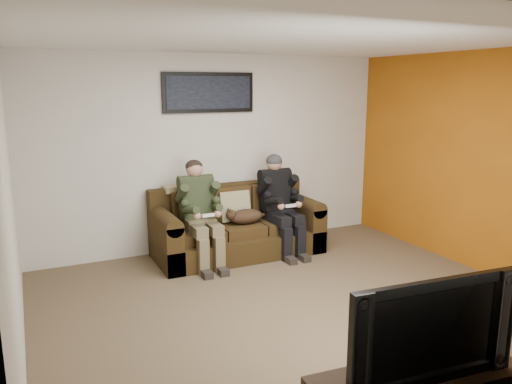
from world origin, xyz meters
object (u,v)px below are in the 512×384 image
television (422,324)px  sofa (236,228)px  cat (244,216)px  person_left (200,207)px  person_right (280,198)px  framed_poster (209,93)px

television → sofa: bearing=89.2°
sofa → cat: 0.26m
person_left → cat: person_left is taller
sofa → person_left: (-0.56, -0.18, 0.39)m
person_left → television: 3.60m
person_right → framed_poster: framed_poster is taller
cat → television: size_ratio=0.57×
sofa → cat: bearing=-70.9°
sofa → framed_poster: bearing=117.2°
person_left → television: (0.18, -3.60, 0.05)m
cat → framed_poster: (-0.26, 0.55, 1.57)m
sofa → television: (-0.38, -3.78, 0.44)m
sofa → person_left: 0.70m
person_left → person_right: 1.12m
cat → sofa: bearing=109.1°
person_left → person_right: person_right is taller
sofa → television: bearing=-95.7°
person_right → cat: person_right is taller
sofa → person_right: person_right is taller
person_left → framed_poster: framed_poster is taller
cat → person_left: bearing=-178.0°
person_left → person_right: bearing=0.0°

